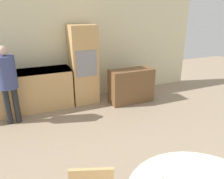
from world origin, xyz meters
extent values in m
cube|color=beige|center=(0.00, 5.53, 1.30)|extent=(7.09, 0.05, 2.60)
cube|color=tan|center=(-1.41, 5.18, 0.46)|extent=(2.57, 0.60, 0.93)
cube|color=black|center=(-1.41, 5.18, 0.91)|extent=(2.57, 0.60, 0.03)
cube|color=tan|center=(0.22, 5.19, 0.94)|extent=(0.61, 0.58, 1.88)
cube|color=gray|center=(0.22, 4.90, 1.03)|extent=(0.49, 0.01, 0.60)
cube|color=brown|center=(1.28, 4.69, 0.42)|extent=(1.08, 0.45, 0.84)
cylinder|color=#262628|center=(-1.53, 4.66, 0.38)|extent=(0.12, 0.12, 0.76)
cylinder|color=#262628|center=(-1.37, 4.66, 0.38)|extent=(0.12, 0.12, 0.76)
cylinder|color=#3D477A|center=(-1.45, 4.66, 1.08)|extent=(0.36, 0.36, 0.63)
sphere|color=beige|center=(-1.45, 4.66, 1.49)|extent=(0.19, 0.19, 0.19)
camera|label=1|loc=(-1.19, 0.19, 2.22)|focal=35.00mm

